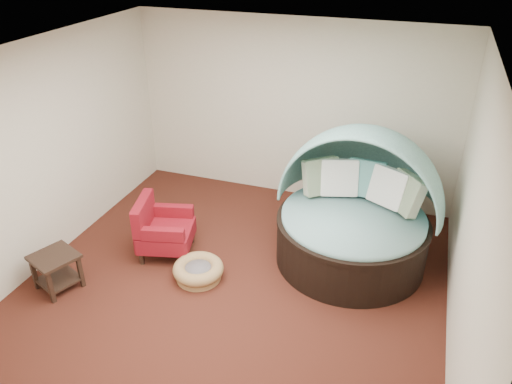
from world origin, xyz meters
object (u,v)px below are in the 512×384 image
(red_armchair, at_px, (162,229))
(side_table, at_px, (56,267))
(pet_basket, at_px, (198,270))
(canopy_daybed, at_px, (357,202))

(red_armchair, xyz_separation_m, side_table, (-0.85, -1.07, -0.07))
(side_table, bearing_deg, pet_basket, 25.22)
(side_table, bearing_deg, red_armchair, 51.41)
(canopy_daybed, relative_size, pet_basket, 3.02)
(canopy_daybed, bearing_deg, red_armchair, -156.81)
(pet_basket, bearing_deg, red_armchair, 153.00)
(red_armchair, bearing_deg, canopy_daybed, 3.17)
(red_armchair, bearing_deg, pet_basket, -41.61)
(pet_basket, distance_m, side_table, 1.71)
(canopy_daybed, height_order, pet_basket, canopy_daybed)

